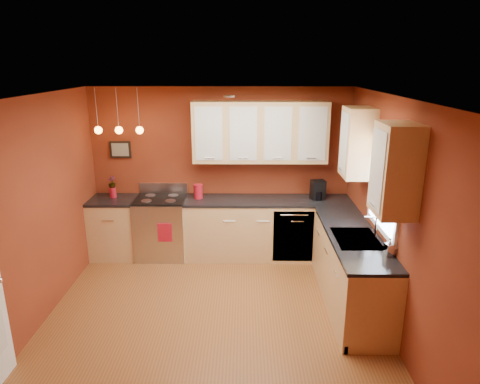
{
  "coord_description": "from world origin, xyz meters",
  "views": [
    {
      "loc": [
        0.37,
        -4.41,
        2.94
      ],
      "look_at": [
        0.31,
        1.0,
        1.3
      ],
      "focal_mm": 32.0,
      "sensor_mm": 36.0,
      "label": 1
    }
  ],
  "objects_px": {
    "gas_range": "(162,227)",
    "red_canister": "(198,191)",
    "sink": "(356,240)",
    "coffee_maker": "(318,191)",
    "soap_pump": "(390,247)"
  },
  "relations": [
    {
      "from": "gas_range",
      "to": "red_canister",
      "type": "distance_m",
      "value": 0.82
    },
    {
      "from": "sink",
      "to": "coffee_maker",
      "type": "height_order",
      "value": "coffee_maker"
    },
    {
      "from": "soap_pump",
      "to": "gas_range",
      "type": "bearing_deg",
      "value": 145.35
    },
    {
      "from": "coffee_maker",
      "to": "sink",
      "type": "bearing_deg",
      "value": -93.45
    },
    {
      "from": "sink",
      "to": "coffee_maker",
      "type": "distance_m",
      "value": 1.54
    },
    {
      "from": "coffee_maker",
      "to": "soap_pump",
      "type": "distance_m",
      "value": 2.03
    },
    {
      "from": "red_canister",
      "to": "coffee_maker",
      "type": "height_order",
      "value": "coffee_maker"
    },
    {
      "from": "coffee_maker",
      "to": "soap_pump",
      "type": "relative_size",
      "value": 1.4
    },
    {
      "from": "sink",
      "to": "red_canister",
      "type": "xyz_separation_m",
      "value": [
        -2.04,
        1.54,
        0.13
      ]
    },
    {
      "from": "soap_pump",
      "to": "red_canister",
      "type": "bearing_deg",
      "value": 138.45
    },
    {
      "from": "sink",
      "to": "soap_pump",
      "type": "bearing_deg",
      "value": -63.94
    },
    {
      "from": "gas_range",
      "to": "soap_pump",
      "type": "height_order",
      "value": "soap_pump"
    },
    {
      "from": "gas_range",
      "to": "sink",
      "type": "height_order",
      "value": "sink"
    },
    {
      "from": "sink",
      "to": "red_canister",
      "type": "bearing_deg",
      "value": 142.92
    },
    {
      "from": "coffee_maker",
      "to": "soap_pump",
      "type": "height_order",
      "value": "coffee_maker"
    }
  ]
}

